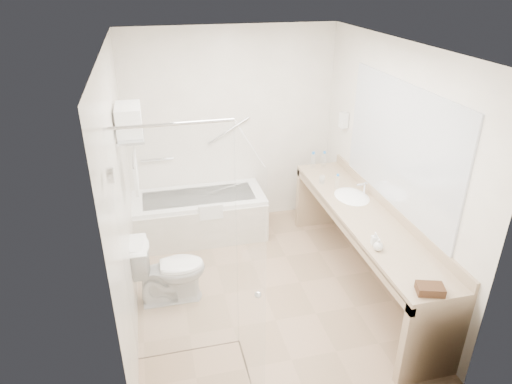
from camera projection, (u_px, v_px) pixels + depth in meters
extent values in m
plane|color=tan|center=(263.00, 288.00, 4.87)|extent=(3.20, 3.20, 0.00)
cube|color=silver|center=(264.00, 45.00, 3.76)|extent=(2.60, 3.20, 0.10)
cube|color=silver|center=(232.00, 130.00, 5.71)|extent=(2.60, 0.10, 2.50)
cube|color=silver|center=(325.00, 284.00, 2.92)|extent=(2.60, 0.10, 2.50)
cube|color=silver|center=(122.00, 196.00, 4.04)|extent=(0.10, 3.20, 2.50)
cube|color=silver|center=(388.00, 169.00, 4.59)|extent=(0.10, 3.20, 2.50)
cube|color=white|center=(200.00, 215.00, 5.73)|extent=(1.60, 0.70, 0.55)
cube|color=beige|center=(204.00, 231.00, 5.43)|extent=(1.60, 0.02, 0.50)
cube|color=white|center=(211.00, 212.00, 5.35)|extent=(0.28, 0.06, 0.18)
cylinder|color=silver|center=(157.00, 160.00, 5.61)|extent=(0.40, 0.03, 0.03)
cylinder|color=silver|center=(228.00, 131.00, 5.66)|extent=(0.53, 0.03, 0.33)
cube|color=silver|center=(181.00, 252.00, 3.61)|extent=(0.90, 0.01, 2.10)
cube|color=silver|center=(249.00, 277.00, 3.32)|extent=(0.02, 0.90, 2.10)
cylinder|color=silver|center=(170.00, 124.00, 3.15)|extent=(0.90, 0.02, 0.02)
sphere|color=silver|center=(258.00, 295.00, 3.21)|extent=(0.05, 0.05, 0.05)
cylinder|color=silver|center=(110.00, 176.00, 2.74)|extent=(0.04, 0.10, 0.10)
cube|color=silver|center=(131.00, 134.00, 4.18)|extent=(0.24, 0.55, 0.02)
cylinder|color=silver|center=(134.00, 157.00, 4.27)|extent=(0.02, 0.55, 0.02)
cube|color=white|center=(136.00, 172.00, 4.34)|extent=(0.03, 0.42, 0.32)
cube|color=white|center=(130.00, 129.00, 4.15)|extent=(0.22, 0.40, 0.08)
cube|color=white|center=(129.00, 119.00, 4.11)|extent=(0.22, 0.40, 0.08)
cube|color=white|center=(128.00, 110.00, 4.07)|extent=(0.22, 0.40, 0.08)
cube|color=tan|center=(365.00, 216.00, 4.59)|extent=(0.55, 2.70, 0.05)
cube|color=tan|center=(390.00, 207.00, 4.61)|extent=(0.03, 2.70, 0.10)
cube|color=tan|center=(341.00, 224.00, 4.56)|extent=(0.04, 2.70, 0.08)
cube|color=tan|center=(432.00, 341.00, 3.63)|extent=(0.55, 0.08, 0.80)
cube|color=tan|center=(317.00, 197.00, 5.92)|extent=(0.55, 0.08, 0.80)
ellipsoid|color=white|center=(352.00, 199.00, 4.94)|extent=(0.40, 0.52, 0.14)
cylinder|color=silver|center=(365.00, 188.00, 4.93)|extent=(0.03, 0.03, 0.14)
cube|color=silver|center=(399.00, 146.00, 4.32)|extent=(0.02, 2.00, 1.20)
cube|color=silver|center=(344.00, 120.00, 5.40)|extent=(0.08, 0.10, 0.18)
imported|color=white|center=(169.00, 270.00, 4.56)|extent=(0.72, 0.40, 0.71)
cube|color=#4A2C1A|center=(430.00, 289.00, 3.46)|extent=(0.23, 0.19, 0.07)
imported|color=silver|center=(374.00, 242.00, 4.06)|extent=(0.07, 0.13, 0.06)
imported|color=silver|center=(378.00, 246.00, 3.97)|extent=(0.11, 0.13, 0.09)
cylinder|color=silver|center=(324.00, 160.00, 5.63)|extent=(0.06, 0.06, 0.17)
cylinder|color=blue|center=(325.00, 152.00, 5.59)|extent=(0.03, 0.03, 0.03)
cylinder|color=silver|center=(313.00, 161.00, 5.60)|extent=(0.06, 0.06, 0.18)
cylinder|color=blue|center=(314.00, 153.00, 5.56)|extent=(0.03, 0.03, 0.03)
cylinder|color=silver|center=(337.00, 182.00, 5.08)|extent=(0.05, 0.05, 0.15)
cylinder|color=blue|center=(338.00, 175.00, 5.04)|extent=(0.03, 0.03, 0.02)
cylinder|color=silver|center=(322.00, 179.00, 5.24)|extent=(0.07, 0.07, 0.08)
cylinder|color=silver|center=(322.00, 180.00, 5.21)|extent=(0.08, 0.08, 0.08)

